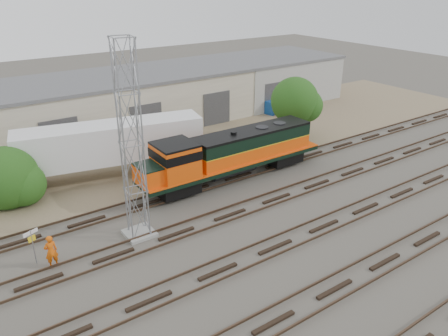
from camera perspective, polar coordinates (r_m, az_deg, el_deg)
ground at (r=27.71m, az=2.61°, el=-7.53°), size 140.00×140.00×0.00m
dirt_strip at (r=39.41m, az=-10.67°, el=2.00°), size 80.00×16.00×0.02m
tracks at (r=25.74m, az=6.71°, el=-10.21°), size 80.00×20.40×0.28m
warehouse at (r=45.68m, az=-15.13°, el=8.13°), size 58.40×10.40×5.30m
locomotive at (r=32.78m, az=0.86°, el=1.89°), size 15.41×2.70×3.70m
signal_tower at (r=24.78m, az=-11.96°, el=2.61°), size 1.72×1.72×11.64m
sign_post at (r=25.75m, az=-23.78°, el=-8.66°), size 0.81×0.35×2.09m
worker at (r=25.41m, az=-21.66°, el=-10.08°), size 0.73×0.51×1.91m
semi_trailer at (r=34.37m, az=-13.93°, el=3.18°), size 14.14×5.60×4.27m
dumpster_blue at (r=50.14m, az=6.28°, el=7.92°), size 1.84×1.76×1.50m
dumpster_red at (r=49.99m, az=7.62°, el=7.75°), size 1.61×1.52×1.40m
tree_mid at (r=32.77m, az=-26.14°, el=-1.38°), size 4.56×4.34×4.34m
tree_east at (r=41.48m, az=9.59°, el=8.49°), size 4.64×4.42×5.97m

